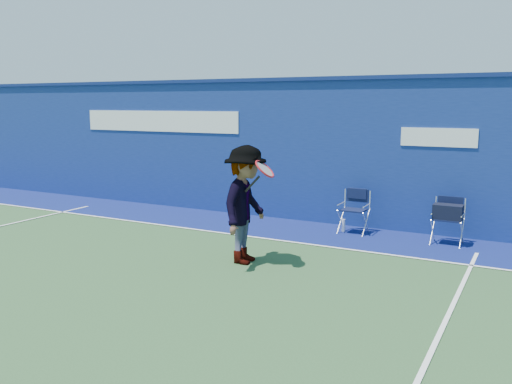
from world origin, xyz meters
The scene contains 8 objects.
ground centered at (0.00, 0.00, 0.00)m, with size 80.00×80.00×0.00m, color #2C4D29.
stadium_wall centered at (0.00, 5.20, 1.55)m, with size 24.00×0.50×3.08m.
out_of_bounds_strip centered at (0.00, 4.10, 0.00)m, with size 24.00×1.80×0.01m, color #0D1855.
court_lines centered at (0.00, 0.60, 0.01)m, with size 24.00×12.00×0.01m.
directors_chair_left centered at (2.17, 4.46, 0.29)m, with size 0.51×0.47×0.86m.
directors_chair_right centered at (3.94, 4.41, 0.36)m, with size 0.51×0.46×0.85m.
water_bottle centered at (1.96, 4.46, 0.13)m, with size 0.07×0.07×0.25m, color silver.
tennis_player centered at (1.25, 1.72, 0.95)m, with size 0.98×1.29×1.89m.
Camera 1 is at (5.36, -5.67, 2.55)m, focal length 38.00 mm.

